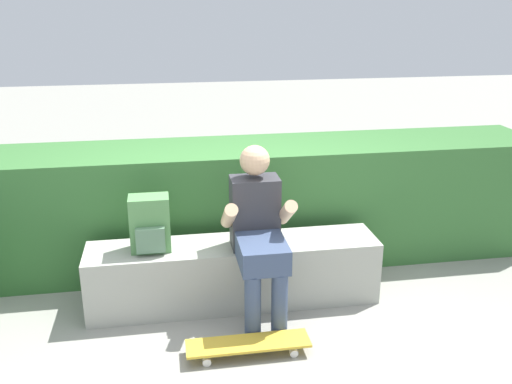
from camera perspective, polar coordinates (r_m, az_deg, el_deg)
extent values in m
plane|color=gray|center=(4.06, -1.47, -13.55)|extent=(24.00, 24.00, 0.00)
cube|color=#A1A296|center=(4.26, -2.22, -8.14)|extent=(2.14, 0.44, 0.48)
cube|color=#333338|center=(4.02, -0.13, -2.07)|extent=(0.34, 0.22, 0.52)
sphere|color=#D8AD84|center=(3.89, -0.13, 3.22)|extent=(0.21, 0.21, 0.21)
cube|color=#384766|center=(3.81, 0.64, -6.20)|extent=(0.32, 0.40, 0.17)
cylinder|color=#384766|center=(3.82, -0.33, -11.66)|extent=(0.11, 0.11, 0.48)
cylinder|color=#384766|center=(3.84, 2.37, -11.42)|extent=(0.11, 0.11, 0.48)
cylinder|color=#D8AD84|center=(3.85, -2.73, -2.44)|extent=(0.09, 0.33, 0.27)
cylinder|color=#D8AD84|center=(3.91, 3.10, -2.08)|extent=(0.09, 0.33, 0.27)
cube|color=gold|center=(3.76, -0.72, -15.02)|extent=(0.80, 0.20, 0.02)
cylinder|color=silver|center=(3.90, 3.31, -14.66)|extent=(0.05, 0.03, 0.05)
cylinder|color=silver|center=(3.78, 3.83, -15.90)|extent=(0.05, 0.03, 0.05)
cylinder|color=silver|center=(3.83, -5.20, -15.40)|extent=(0.05, 0.03, 0.05)
cylinder|color=silver|center=(3.71, -5.00, -16.71)|extent=(0.05, 0.03, 0.05)
cube|color=#51894C|center=(4.06, -10.65, -3.12)|extent=(0.28, 0.18, 0.40)
cube|color=#557B5D|center=(3.98, -10.60, -4.81)|extent=(0.20, 0.05, 0.18)
cube|color=#346931|center=(4.89, 0.87, -1.02)|extent=(4.78, 0.79, 1.02)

